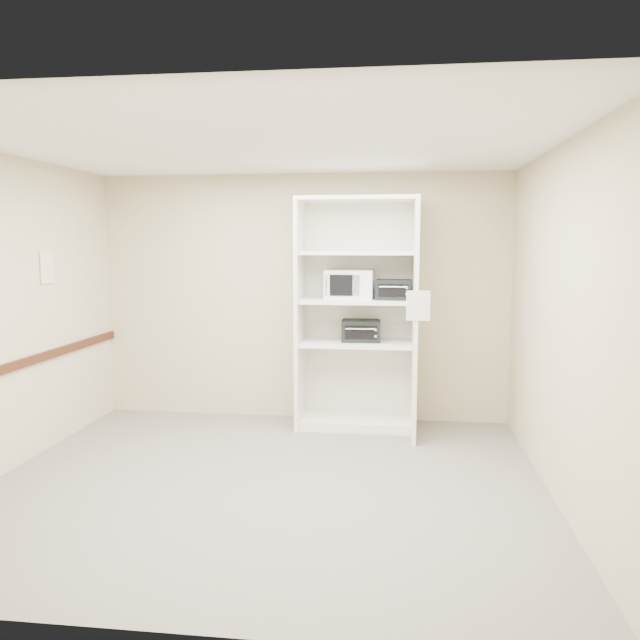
# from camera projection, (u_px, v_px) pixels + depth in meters

# --- Properties ---
(floor) EXTENTS (4.50, 4.00, 0.01)m
(floor) POSITION_uv_depth(u_px,v_px,m) (266.00, 483.00, 5.09)
(floor) COLOR slate
(floor) RESTS_ON ground
(ceiling) EXTENTS (4.50, 4.00, 0.01)m
(ceiling) POSITION_uv_depth(u_px,v_px,m) (263.00, 144.00, 4.76)
(ceiling) COLOR white
(wall_back) EXTENTS (4.50, 0.02, 2.70)m
(wall_back) POSITION_uv_depth(u_px,v_px,m) (303.00, 298.00, 6.89)
(wall_back) COLOR tan
(wall_back) RESTS_ON ground
(wall_front) EXTENTS (4.50, 0.02, 2.70)m
(wall_front) POSITION_uv_depth(u_px,v_px,m) (175.00, 370.00, 2.95)
(wall_front) COLOR tan
(wall_front) RESTS_ON ground
(wall_left) EXTENTS (0.02, 4.00, 2.70)m
(wall_left) POSITION_uv_depth(u_px,v_px,m) (0.00, 315.00, 5.20)
(wall_left) COLOR tan
(wall_left) RESTS_ON ground
(wall_right) EXTENTS (0.02, 4.00, 2.70)m
(wall_right) POSITION_uv_depth(u_px,v_px,m) (560.00, 324.00, 4.65)
(wall_right) COLOR tan
(wall_right) RESTS_ON ground
(shelving_unit) EXTENTS (1.24, 0.92, 2.42)m
(shelving_unit) POSITION_uv_depth(u_px,v_px,m) (361.00, 322.00, 6.55)
(shelving_unit) COLOR white
(shelving_unit) RESTS_ON floor
(microwave) EXTENTS (0.51, 0.40, 0.30)m
(microwave) POSITION_uv_depth(u_px,v_px,m) (350.00, 284.00, 6.57)
(microwave) COLOR white
(microwave) RESTS_ON shelving_unit
(toaster_oven_upper) EXTENTS (0.37, 0.28, 0.21)m
(toaster_oven_upper) POSITION_uv_depth(u_px,v_px,m) (394.00, 290.00, 6.42)
(toaster_oven_upper) COLOR black
(toaster_oven_upper) RESTS_ON shelving_unit
(toaster_oven_lower) EXTENTS (0.41, 0.32, 0.22)m
(toaster_oven_lower) POSITION_uv_depth(u_px,v_px,m) (361.00, 331.00, 6.58)
(toaster_oven_lower) COLOR black
(toaster_oven_lower) RESTS_ON shelving_unit
(paper_sign) EXTENTS (0.22, 0.01, 0.28)m
(paper_sign) POSITION_uv_depth(u_px,v_px,m) (418.00, 306.00, 5.83)
(paper_sign) COLOR white
(paper_sign) RESTS_ON shelving_unit
(chair_rail) EXTENTS (0.04, 3.98, 0.08)m
(chair_rail) POSITION_uv_depth(u_px,v_px,m) (6.00, 368.00, 5.25)
(chair_rail) COLOR #35160B
(chair_rail) RESTS_ON wall_left
(wall_poster) EXTENTS (0.01, 0.22, 0.30)m
(wall_poster) POSITION_uv_depth(u_px,v_px,m) (47.00, 267.00, 5.86)
(wall_poster) COLOR white
(wall_poster) RESTS_ON wall_left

